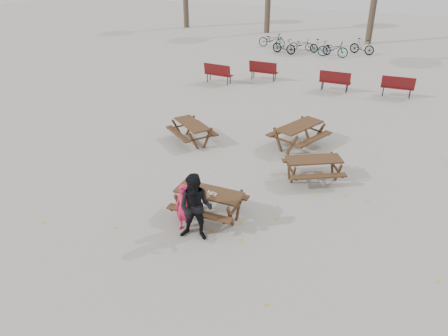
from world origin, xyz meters
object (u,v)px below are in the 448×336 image
at_px(food_tray, 213,194).
at_px(picnic_table_far, 299,136).
at_px(child, 184,208).
at_px(picnic_table_north, 192,132).
at_px(adult, 196,208).
at_px(main_picnic_table, 209,198).
at_px(picnic_table_east, 313,169).
at_px(soda_bottle, 209,194).

xyz_separation_m(food_tray, picnic_table_far, (0.85, 5.49, -0.38)).
xyz_separation_m(child, picnic_table_north, (-2.39, 5.04, -0.30)).
bearing_deg(adult, picnic_table_far, 71.03).
distance_m(main_picnic_table, adult, 1.06).
relative_size(main_picnic_table, picnic_table_far, 0.94).
bearing_deg(picnic_table_east, soda_bottle, -150.71).
bearing_deg(picnic_table_far, soda_bottle, -166.62).
bearing_deg(picnic_table_north, picnic_table_east, 23.73).
height_order(main_picnic_table, food_tray, food_tray).
relative_size(main_picnic_table, picnic_table_north, 1.07).
xyz_separation_m(soda_bottle, picnic_table_far, (0.92, 5.62, -0.44)).
xyz_separation_m(main_picnic_table, child, (-0.32, -0.83, 0.07)).
bearing_deg(picnic_table_far, main_picnic_table, -168.03).
relative_size(main_picnic_table, soda_bottle, 10.59).
xyz_separation_m(child, adult, (0.44, -0.18, 0.24)).
bearing_deg(child, food_tray, 63.06).
distance_m(food_tray, picnic_table_far, 5.57).
distance_m(soda_bottle, child, 0.77).
relative_size(child, picnic_table_north, 0.78).
distance_m(child, adult, 0.53).
bearing_deg(picnic_table_far, child, -169.45).
distance_m(food_tray, picnic_table_north, 5.20).
relative_size(food_tray, picnic_table_east, 0.11).
relative_size(picnic_table_north, picnic_table_far, 0.88).
bearing_deg(picnic_table_far, picnic_table_north, 130.35).
bearing_deg(child, picnic_table_north, 122.05).
relative_size(adult, picnic_table_far, 0.94).
distance_m(child, picnic_table_east, 4.65).
xyz_separation_m(child, picnic_table_east, (2.40, 3.97, -0.29)).
bearing_deg(soda_bottle, adult, -88.42).
bearing_deg(picnic_table_far, picnic_table_east, -132.15).
bearing_deg(child, soda_bottle, 62.26).
xyz_separation_m(soda_bottle, picnic_table_north, (-2.81, 4.43, -0.48)).
bearing_deg(picnic_table_east, child, -151.33).
height_order(main_picnic_table, picnic_table_east, main_picnic_table).
xyz_separation_m(food_tray, picnic_table_north, (-2.88, 4.31, -0.43)).
relative_size(picnic_table_east, picnic_table_north, 1.00).
distance_m(main_picnic_table, child, 0.89).
bearing_deg(food_tray, picnic_table_far, 81.21).
distance_m(main_picnic_table, soda_bottle, 0.35).
height_order(child, picnic_table_north, child).
distance_m(food_tray, soda_bottle, 0.15).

